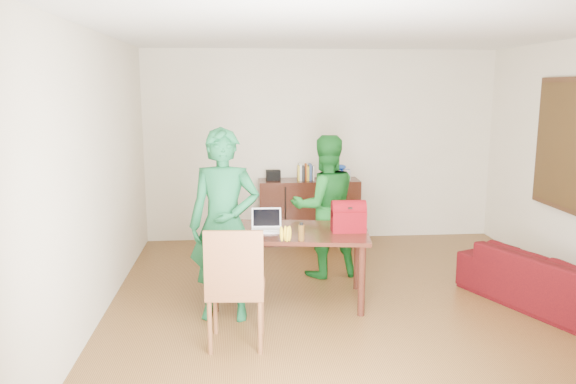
{
  "coord_description": "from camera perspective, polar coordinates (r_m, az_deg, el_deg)",
  "views": [
    {
      "loc": [
        -1.14,
        -5.18,
        2.18
      ],
      "look_at": [
        -0.66,
        0.53,
        1.1
      ],
      "focal_mm": 35.0,
      "sensor_mm": 36.0,
      "label": 1
    }
  ],
  "objects": [
    {
      "name": "room",
      "position": [
        5.51,
        7.35,
        1.43
      ],
      "size": [
        5.2,
        5.7,
        2.9
      ],
      "color": "#4A2B12",
      "rests_on": "ground"
    },
    {
      "name": "table",
      "position": [
        5.75,
        0.17,
        -4.79
      ],
      "size": [
        1.7,
        1.12,
        0.74
      ],
      "rotation": [
        0.0,
        0.0,
        -0.15
      ],
      "color": "black",
      "rests_on": "ground"
    },
    {
      "name": "chair",
      "position": [
        4.9,
        -5.25,
        -11.88
      ],
      "size": [
        0.51,
        0.49,
        1.06
      ],
      "rotation": [
        0.0,
        0.0,
        -0.07
      ],
      "color": "brown",
      "rests_on": "ground"
    },
    {
      "name": "person_near",
      "position": [
        5.28,
        -6.49,
        -3.36
      ],
      "size": [
        0.71,
        0.51,
        1.82
      ],
      "primitive_type": "imported",
      "rotation": [
        0.0,
        0.0,
        -0.12
      ],
      "color": "#13562F",
      "rests_on": "ground"
    },
    {
      "name": "person_far",
      "position": [
        6.49,
        3.77,
        -1.46
      ],
      "size": [
        0.9,
        0.75,
        1.65
      ],
      "primitive_type": "imported",
      "rotation": [
        0.0,
        0.0,
        3.31
      ],
      "color": "#15601D",
      "rests_on": "ground"
    },
    {
      "name": "laptop",
      "position": [
        5.67,
        -2.19,
        -3.59
      ],
      "size": [
        0.31,
        0.22,
        0.21
      ],
      "rotation": [
        0.0,
        0.0,
        -0.03
      ],
      "color": "white",
      "rests_on": "table"
    },
    {
      "name": "bananas",
      "position": [
        5.32,
        -0.26,
        -4.72
      ],
      "size": [
        0.15,
        0.1,
        0.06
      ],
      "primitive_type": null,
      "rotation": [
        0.0,
        0.0,
        0.01
      ],
      "color": "gold",
      "rests_on": "table"
    },
    {
      "name": "bottle",
      "position": [
        5.32,
        1.36,
        -4.06
      ],
      "size": [
        0.07,
        0.07,
        0.17
      ],
      "primitive_type": "cylinder",
      "rotation": [
        0.0,
        0.0,
        -0.34
      ],
      "color": "#583814",
      "rests_on": "table"
    },
    {
      "name": "red_bag",
      "position": [
        5.68,
        6.16,
        -2.76
      ],
      "size": [
        0.34,
        0.2,
        0.25
      ],
      "primitive_type": "cube",
      "rotation": [
        0.0,
        0.0,
        -0.02
      ],
      "color": "maroon",
      "rests_on": "table"
    },
    {
      "name": "sofa",
      "position": [
        6.19,
        25.75,
        -8.28
      ],
      "size": [
        1.49,
        2.11,
        0.57
      ],
      "primitive_type": "imported",
      "rotation": [
        0.0,
        0.0,
        1.98
      ],
      "color": "#3C0713",
      "rests_on": "ground"
    }
  ]
}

